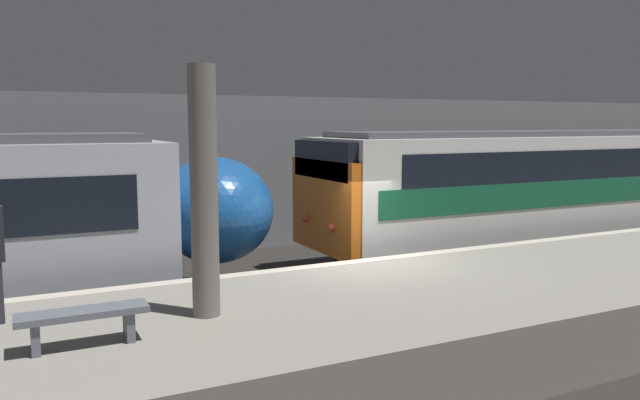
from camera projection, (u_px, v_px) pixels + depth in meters
name	position (u px, v px, depth m)	size (l,w,h in m)	color
ground_plane	(359.00, 313.00, 12.27)	(120.00, 120.00, 0.00)	#282623
platform	(427.00, 318.00, 10.22)	(40.00, 4.47, 1.08)	gray
station_rear_barrier	(242.00, 174.00, 18.11)	(50.00, 0.15, 4.48)	gray
support_pillar_near	(204.00, 193.00, 8.43)	(0.38, 0.38, 3.42)	slate
train_boxy	(614.00, 187.00, 18.60)	(19.74, 3.12, 3.50)	black
platform_bench	(83.00, 319.00, 7.40)	(1.50, 0.40, 0.45)	slate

